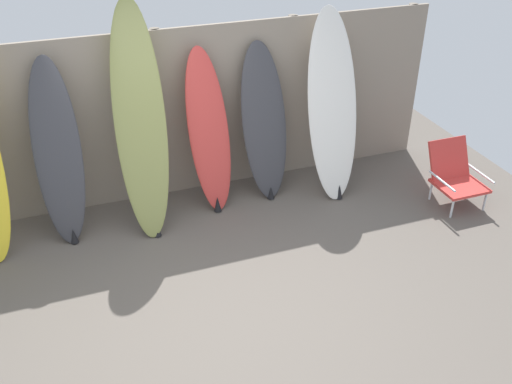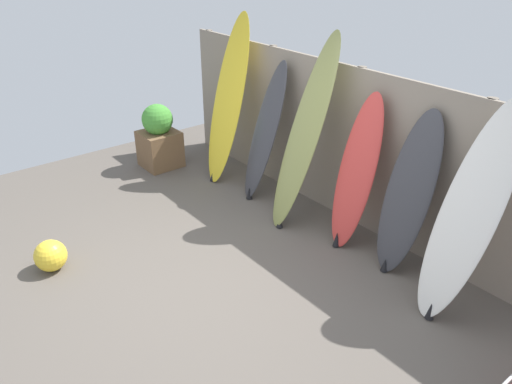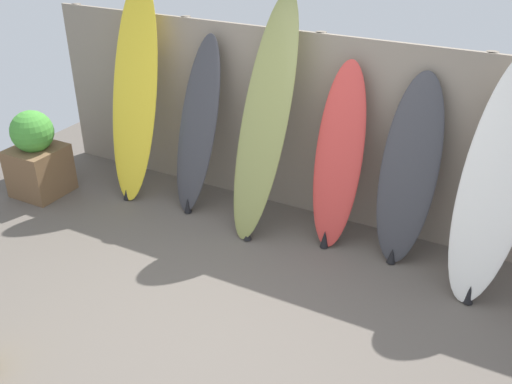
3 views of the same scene
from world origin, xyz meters
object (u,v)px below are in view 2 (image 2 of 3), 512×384
(surfboard_yellow_0, at_px, (228,101))
(surfboard_white_5, at_px, (468,215))
(surfboard_charcoal_4, at_px, (408,195))
(surfboard_charcoal_1, at_px, (265,133))
(surfboard_red_3, at_px, (356,174))
(beach_ball, at_px, (51,256))
(planter_box, at_px, (159,138))
(surfboard_olive_2, at_px, (304,134))

(surfboard_yellow_0, relative_size, surfboard_white_5, 1.13)
(surfboard_white_5, bearing_deg, surfboard_charcoal_4, 166.49)
(surfboard_charcoal_1, height_order, surfboard_charcoal_4, surfboard_charcoal_1)
(surfboard_red_3, height_order, surfboard_white_5, surfboard_white_5)
(surfboard_yellow_0, bearing_deg, surfboard_charcoal_1, 2.72)
(surfboard_charcoal_4, height_order, beach_ball, surfboard_charcoal_4)
(surfboard_charcoal_4, bearing_deg, beach_ball, -127.12)
(surfboard_charcoal_1, xyz_separation_m, surfboard_white_5, (2.77, -0.09, 0.11))
(surfboard_red_3, distance_m, planter_box, 3.19)
(planter_box, xyz_separation_m, beach_ball, (1.57, -2.12, -0.27))
(surfboard_charcoal_1, relative_size, planter_box, 1.85)
(surfboard_yellow_0, bearing_deg, beach_ball, -76.21)
(surfboard_yellow_0, relative_size, surfboard_charcoal_4, 1.34)
(surfboard_yellow_0, distance_m, planter_box, 1.26)
(surfboard_charcoal_1, distance_m, surfboard_red_3, 1.46)
(surfboard_charcoal_1, distance_m, surfboard_white_5, 2.78)
(surfboard_charcoal_4, bearing_deg, planter_box, -169.34)
(surfboard_yellow_0, distance_m, surfboard_white_5, 3.50)
(surfboard_olive_2, relative_size, surfboard_charcoal_4, 1.33)
(surfboard_red_3, xyz_separation_m, beach_ball, (-1.52, -2.77, -0.65))
(beach_ball, bearing_deg, surfboard_red_3, 61.28)
(surfboard_red_3, height_order, surfboard_charcoal_4, surfboard_red_3)
(planter_box, bearing_deg, surfboard_charcoal_1, 20.80)
(surfboard_red_3, bearing_deg, surfboard_white_5, -5.23)
(surfboard_red_3, relative_size, surfboard_charcoal_4, 1.01)
(surfboard_red_3, height_order, beach_ball, surfboard_red_3)
(surfboard_red_3, xyz_separation_m, planter_box, (-3.09, -0.65, -0.38))
(surfboard_charcoal_4, bearing_deg, surfboard_olive_2, -173.13)
(surfboard_red_3, bearing_deg, beach_ball, -118.72)
(surfboard_charcoal_1, height_order, planter_box, surfboard_charcoal_1)
(surfboard_white_5, bearing_deg, beach_ball, -136.86)
(surfboard_charcoal_1, relative_size, beach_ball, 5.31)
(surfboard_yellow_0, xyz_separation_m, surfboard_charcoal_1, (0.72, 0.03, -0.24))
(surfboard_charcoal_4, relative_size, beach_ball, 5.04)
(surfboard_yellow_0, relative_size, surfboard_charcoal_1, 1.27)
(beach_ball, bearing_deg, surfboard_charcoal_4, 52.88)
(surfboard_yellow_0, bearing_deg, surfboard_olive_2, -1.69)
(surfboard_charcoal_4, relative_size, surfboard_white_5, 0.84)
(surfboard_olive_2, bearing_deg, surfboard_yellow_0, 178.31)
(planter_box, bearing_deg, beach_ball, -53.46)
(surfboard_charcoal_4, distance_m, surfboard_white_5, 0.73)
(surfboard_white_5, bearing_deg, surfboard_olive_2, 179.68)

